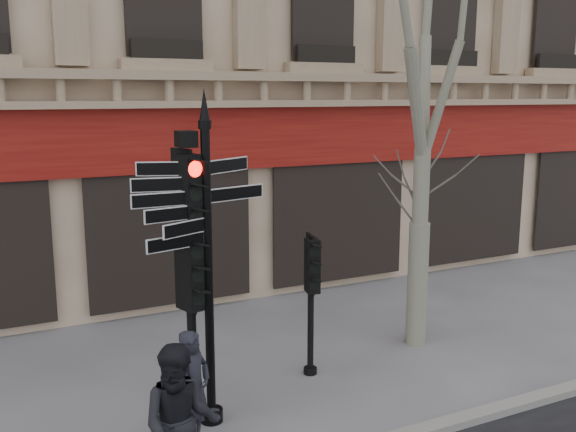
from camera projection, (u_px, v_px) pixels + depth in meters
name	position (u px, v px, depth m)	size (l,w,h in m)	color
ground	(273.00, 415.00, 9.12)	(80.00, 80.00, 0.00)	#5B5B60
fingerpost	(207.00, 205.00, 8.38)	(2.03, 2.03, 4.57)	black
traffic_signal_main	(189.00, 243.00, 8.52)	(0.52, 0.43, 4.03)	black
traffic_signal_secondary	(311.00, 281.00, 10.18)	(0.43, 0.35, 2.26)	black
pedestrian_a	(194.00, 389.00, 8.21)	(0.57, 0.37, 1.56)	black
pedestrian_b	(181.00, 424.00, 7.05)	(0.89, 0.69, 1.83)	black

